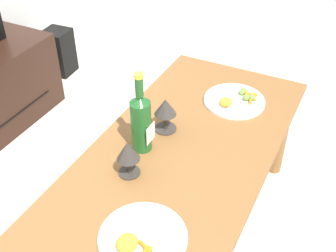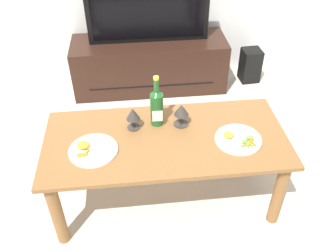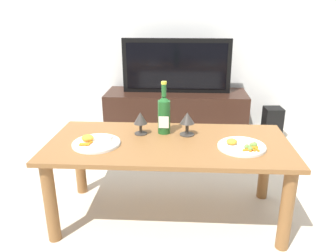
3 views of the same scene
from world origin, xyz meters
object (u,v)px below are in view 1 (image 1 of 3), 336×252
Objects in this scene: dining_table at (180,170)px; goblet_right at (165,109)px; wine_bottle at (141,121)px; dinner_plate_right at (234,100)px; floor_speaker at (59,52)px; dinner_plate_left at (141,237)px; goblet_left at (128,153)px.

dining_table is 9.78× the size of goblet_right.
wine_bottle is 1.21× the size of dinner_plate_right.
wine_bottle is at bearing 154.78° from dinner_plate_right.
wine_bottle is at bearing -132.87° from floor_speaker.
wine_bottle is (-0.98, -1.22, 0.47)m from floor_speaker.
dinner_plate_right is (0.41, -0.07, 0.10)m from dining_table.
dinner_plate_left is at bearing 179.77° from dinner_plate_right.
goblet_left is 0.51× the size of dinner_plate_left.
dinner_plate_left is (-0.51, -0.18, -0.08)m from goblet_right.
goblet_left is (-1.12, -1.25, 0.44)m from floor_speaker.
wine_bottle is 0.15m from goblet_right.
dinner_plate_left is at bearing -137.55° from floor_speaker.
goblet_right is (-0.84, -1.25, 0.44)m from floor_speaker.
wine_bottle reaches higher than dinner_plate_right.
dining_table is 0.24m from goblet_right.
wine_bottle is 2.27× the size of goblet_right.
floor_speaker is at bearing 69.23° from dinner_plate_right.
wine_bottle is 0.44m from dinner_plate_left.
floor_speaker is at bearing 51.11° from wine_bottle.
goblet_right is (0.14, -0.03, -0.03)m from wine_bottle.
dinner_plate_left is 0.81m from dinner_plate_right.
dinner_plate_left is 1.02× the size of dinner_plate_right.
wine_bottle reaches higher than goblet_left.
goblet_right reaches higher than dinner_plate_left.
wine_bottle is at bearing 104.71° from dining_table.
dining_table is at bearing 170.44° from dinner_plate_right.
goblet_right reaches higher than dinner_plate_right.
dinner_plate_right is at bearing -25.22° from wine_bottle.
dinner_plate_left reaches higher than floor_speaker.
wine_bottle is at bearing 168.88° from goblet_right.
wine_bottle is 0.50m from dinner_plate_right.
dinner_plate_right is (0.30, -0.18, -0.08)m from goblet_right.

